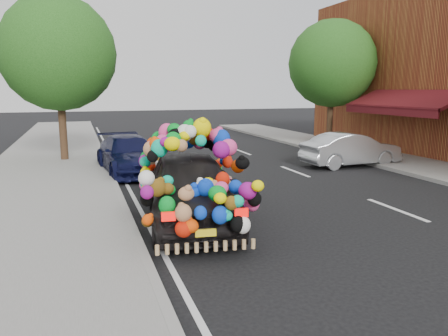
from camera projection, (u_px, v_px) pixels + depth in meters
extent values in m
plane|color=black|center=(251.00, 225.00, 8.92)|extent=(100.00, 100.00, 0.00)
cube|color=gray|center=(21.00, 246.00, 7.57)|extent=(4.00, 60.00, 0.12)
cube|color=gray|center=(135.00, 234.00, 8.18)|extent=(0.15, 60.00, 0.13)
cube|color=#510F14|center=(403.00, 99.00, 16.81)|extent=(1.62, 5.20, 0.75)
cube|color=#510F14|center=(386.00, 110.00, 16.65)|extent=(0.06, 5.20, 0.35)
cylinder|color=#332114|center=(63.00, 126.00, 16.36)|extent=(0.28, 0.28, 2.73)
sphere|color=#184211|center=(58.00, 53.00, 15.89)|extent=(4.20, 4.20, 4.20)
cylinder|color=#332114|center=(330.00, 120.00, 20.51)|extent=(0.28, 0.28, 2.64)
sphere|color=#184211|center=(332.00, 64.00, 20.05)|extent=(4.00, 4.00, 4.00)
imported|color=black|center=(190.00, 188.00, 9.00)|extent=(2.28, 4.46, 1.46)
cube|color=red|center=(168.00, 217.00, 6.80)|extent=(0.23, 0.09, 0.14)
cube|color=red|center=(241.00, 213.00, 7.02)|extent=(0.23, 0.09, 0.14)
cube|color=yellow|center=(206.00, 233.00, 6.95)|extent=(0.34, 0.09, 0.12)
imported|color=black|center=(129.00, 155.00, 14.44)|extent=(2.11, 4.33, 1.21)
imported|color=#AFB2B8|center=(351.00, 150.00, 15.69)|extent=(3.69, 1.44, 1.20)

